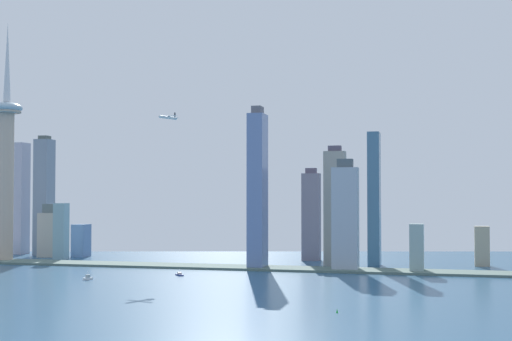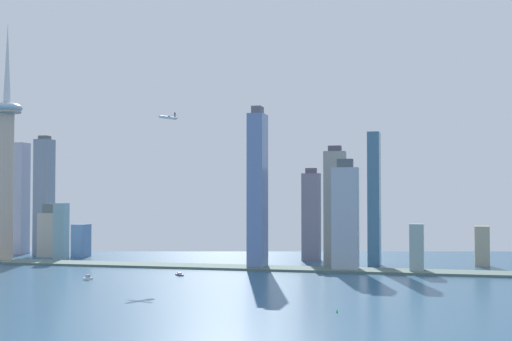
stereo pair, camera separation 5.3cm
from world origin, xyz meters
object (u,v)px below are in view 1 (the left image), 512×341
Objects in this scene: boat_0 at (88,278)px; channel_buoy_0 at (337,311)px; skyscraper_1 at (417,248)px; airplane at (168,117)px; skyscraper_12 at (311,216)px; skyscraper_11 at (374,199)px; skyscraper_0 at (345,218)px; skyscraper_10 at (21,198)px; observation_tower at (6,155)px; skyscraper_5 at (44,196)px; skyscraper_4 at (61,231)px; boat_1 at (179,274)px; skyscraper_3 at (81,240)px; skyscraper_9 at (49,233)px; skyscraper_7 at (335,208)px; skyscraper_8 at (482,246)px; skyscraper_2 at (258,190)px.

boat_0 is 3.79× the size of channel_buoy_0.
airplane reaches higher than skyscraper_1.
skyscraper_12 is 300.52m from boat_0.
skyscraper_0 is at bearing -111.87° from skyscraper_11.
skyscraper_10 is 5.64× the size of airplane.
skyscraper_12 is (389.91, -0.65, -20.56)m from skyscraper_10.
observation_tower is 1.82× the size of skyscraper_5.
skyscraper_5 reaches higher than skyscraper_4.
skyscraper_12 is 7.94× the size of boat_1.
skyscraper_10 is at bearing 168.91° from skyscraper_3.
skyscraper_4 is 212.78m from airplane.
skyscraper_10 is at bearing 150.47° from skyscraper_9.
observation_tower reaches higher than skyscraper_7.
skyscraper_4 is 1.56× the size of skyscraper_8.
skyscraper_12 is at bearing 170.13° from boat_0.
skyscraper_11 reaches higher than channel_buoy_0.
boat_1 is at bearing 134.19° from channel_buoy_0.
boat_1 is (-96.24, -191.03, -51.90)m from skyscraper_12.
skyscraper_10 is at bearing 177.78° from skyscraper_8.
boat_0 is (-244.21, -196.34, -71.85)m from skyscraper_11.
skyscraper_3 is 0.60× the size of skyscraper_4.
skyscraper_5 is at bearing 162.29° from skyscraper_2.
boat_0 is at bearing -47.64° from skyscraper_10.
boat_1 is at bearing 50.40° from airplane.
skyscraper_5 reaches higher than skyscraper_1.
skyscraper_4 reaches higher than skyscraper_8.
skyscraper_8 is 0.30× the size of skyscraper_10.
skyscraper_12 reaches higher than skyscraper_3.
skyscraper_1 reaches higher than channel_buoy_0.
skyscraper_7 is at bearing 126.51° from airplane.
skyscraper_9 is (-365.45, 32.55, -34.02)m from skyscraper_7.
skyscraper_8 is at bearing -1.29° from skyscraper_5.
skyscraper_10 is 10.61× the size of boat_1.
skyscraper_7 is 3.02× the size of skyscraper_8.
skyscraper_12 is 43.63× the size of channel_buoy_0.
channel_buoy_0 is at bearing -99.34° from skyscraper_1.
skyscraper_8 reaches higher than skyscraper_3.
skyscraper_1 is 0.28× the size of skyscraper_2.
skyscraper_4 is 37.85m from skyscraper_9.
airplane is at bearing -163.17° from skyscraper_11.
skyscraper_4 is at bearing 168.83° from skyscraper_2.
skyscraper_12 is at bearing 102.36° from channel_buoy_0.
skyscraper_4 is 1.02× the size of skyscraper_9.
skyscraper_4 is 492.86m from skyscraper_8.
skyscraper_9 reaches higher than skyscraper_8.
airplane reaches higher than skyscraper_12.
skyscraper_12 is (-78.87, 49.30, -20.55)m from skyscraper_11.
skyscraper_5 is 430.63m from skyscraper_11.
skyscraper_1 is 298.62m from airplane.
skyscraper_1 is 1.20× the size of skyscraper_3.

